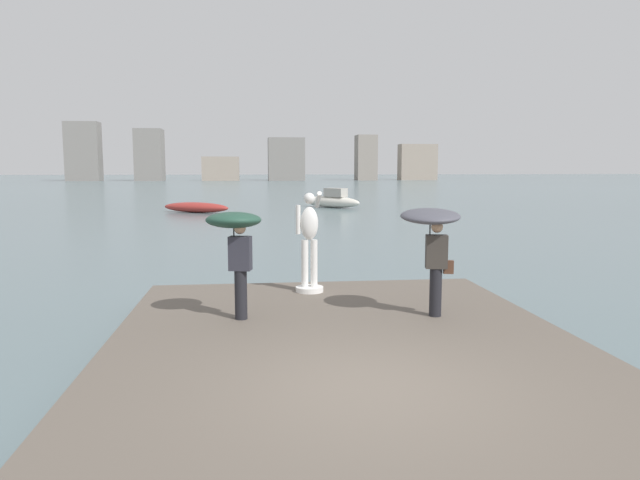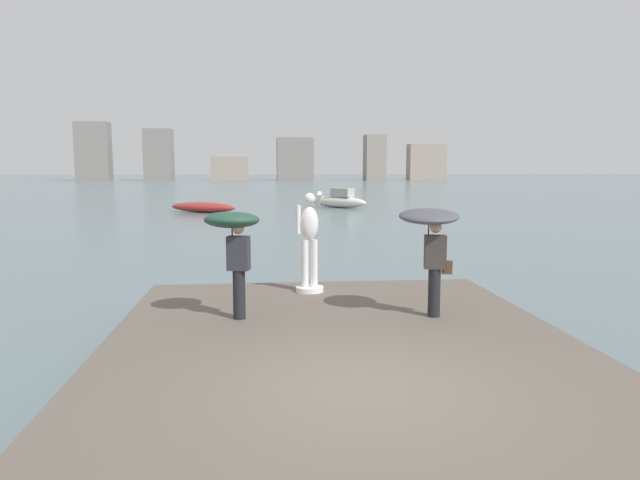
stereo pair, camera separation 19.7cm
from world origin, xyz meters
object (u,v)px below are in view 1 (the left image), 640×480
statue_white_figure (309,245)px  boat_mid (332,200)px  boat_near (196,207)px  onlooker_left (236,234)px  onlooker_right (432,231)px

statue_white_figure → boat_mid: size_ratio=0.46×
statue_white_figure → boat_mid: statue_white_figure is taller
boat_mid → boat_near: bearing=-159.2°
boat_near → boat_mid: (9.89, 3.76, 0.20)m
statue_white_figure → onlooker_left: bearing=-125.1°
statue_white_figure → onlooker_left: (-1.51, -2.14, 0.51)m
boat_near → boat_mid: 10.58m
boat_near → onlooker_right: bearing=-77.2°
onlooker_left → onlooker_right: 3.50m
onlooker_right → boat_near: 31.60m
boat_near → boat_mid: size_ratio=1.06×
statue_white_figure → boat_near: 28.90m
boat_near → boat_mid: boat_mid is taller
statue_white_figure → onlooker_left: statue_white_figure is taller
onlooker_right → boat_mid: bearing=85.2°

